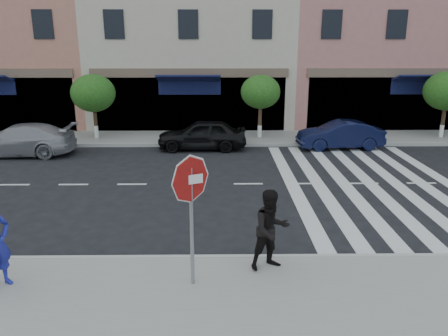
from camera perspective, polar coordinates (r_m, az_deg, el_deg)
The scene contains 14 objects.
ground at distance 11.33m, azimuth -5.70°, elevation -8.54°, with size 120.00×120.00×0.00m, color black.
sidewalk_near at distance 8.06m, azimuth -8.06°, elevation -19.33°, with size 60.00×4.50×0.15m, color gray.
sidewalk_far at distance 21.77m, azimuth -3.30°, elevation 3.93°, with size 60.00×3.00×0.15m, color gray.
building_west_mid at distance 29.84m, azimuth -25.93°, elevation 19.15°, with size 10.00×9.00×14.00m, color tan.
building_centre at distance 27.29m, azimuth -4.03°, elevation 17.90°, with size 11.00×9.00×11.00m, color beige.
building_east_mid at distance 29.25m, azimuth 21.55°, elevation 18.72°, with size 13.00×9.00×13.00m, color tan.
street_tree_wb at distance 22.01m, azimuth -16.72°, elevation 9.31°, with size 2.10×2.10×3.06m.
street_tree_c at distance 21.27m, azimuth 4.79°, elevation 9.84°, with size 1.90×1.90×3.04m.
street_tree_ea at distance 23.86m, azimuth 27.13°, elevation 8.92°, with size 2.20×2.20×3.19m.
stop_sign at distance 8.10m, azimuth -4.35°, elevation -3.21°, with size 0.85×0.41×2.62m.
walker at distance 9.11m, azimuth 6.17°, elevation -8.03°, with size 0.83×0.65×1.72m, color black.
car_far_left at distance 20.56m, azimuth -25.15°, elevation 3.34°, with size 1.87×4.61×1.34m, color gray.
car_far_mid at distance 19.69m, azimuth -2.89°, elevation 4.39°, with size 1.59×3.96×1.35m, color black.
car_far_right at distance 20.53m, azimuth 14.92°, elevation 4.21°, with size 1.33×3.81×1.26m, color black.
Camera 1 is at (0.99, -10.24, 4.76)m, focal length 35.00 mm.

